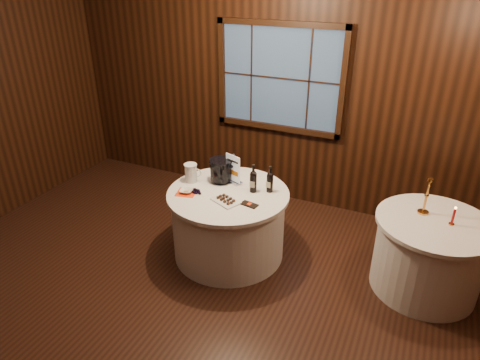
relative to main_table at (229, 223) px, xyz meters
The scene contains 16 objects.
ground 1.07m from the main_table, 90.00° to the right, with size 6.00×6.00×0.00m, color black.
back_wall 1.88m from the main_table, 90.00° to the left, with size 6.00×0.10×3.00m.
main_table is the anchor object (origin of this frame).
side_table 2.02m from the main_table, ahead, with size 1.08×1.08×0.77m.
sign_stand 0.55m from the main_table, 100.44° to the left, with size 0.20×0.16×0.34m.
port_bottle_left 0.58m from the main_table, 28.80° to the left, with size 0.07×0.08×0.31m.
port_bottle_right 0.67m from the main_table, 27.34° to the left, with size 0.07×0.07×0.29m.
ice_bucket 0.58m from the main_table, 132.73° to the left, with size 0.25×0.25×0.26m.
chocolate_plate 0.45m from the main_table, 70.18° to the right, with size 0.33×0.28×0.04m.
chocolate_box 0.52m from the main_table, 26.20° to the right, with size 0.17×0.09×0.01m, color black.
grape_bunch 0.52m from the main_table, 153.82° to the right, with size 0.19×0.10×0.04m.
glass_pitcher 0.68m from the main_table, behind, with size 0.19×0.14×0.20m.
orange_napkin 0.58m from the main_table, 154.16° to the right, with size 0.20×0.20×0.00m, color red.
cracker_bowl 0.59m from the main_table, 154.16° to the right, with size 0.13×0.13×0.03m, color silver.
brass_candlestick 1.99m from the main_table, 12.24° to the left, with size 0.10×0.10×0.37m.
red_candle 2.20m from the main_table, ahead, with size 0.05×0.05×0.19m.
Camera 1 is at (1.76, -2.51, 2.89)m, focal length 32.00 mm.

